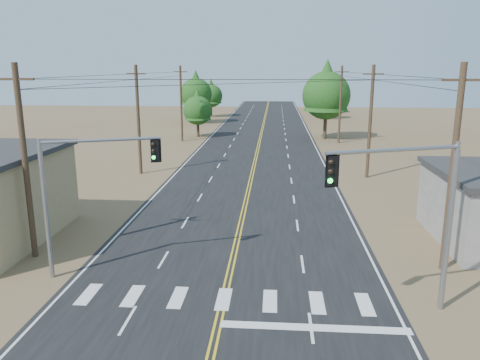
# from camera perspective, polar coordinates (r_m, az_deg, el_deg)

# --- Properties ---
(road) EXTENTS (15.00, 200.00, 0.02)m
(road) POSITION_cam_1_polar(r_m,az_deg,el_deg) (41.50, 1.31, -0.02)
(road) COLOR black
(road) RESTS_ON ground
(utility_pole_left_near) EXTENTS (1.80, 0.30, 10.00)m
(utility_pole_left_near) POSITION_cam_1_polar(r_m,az_deg,el_deg) (26.01, -24.73, 2.05)
(utility_pole_left_near) COLOR #4C3826
(utility_pole_left_near) RESTS_ON ground
(utility_pole_left_mid) EXTENTS (1.80, 0.30, 10.00)m
(utility_pole_left_mid) POSITION_cam_1_polar(r_m,az_deg,el_deg) (44.37, -12.29, 7.26)
(utility_pole_left_mid) COLOR #4C3826
(utility_pole_left_mid) RESTS_ON ground
(utility_pole_left_far) EXTENTS (1.80, 0.30, 10.00)m
(utility_pole_left_far) POSITION_cam_1_polar(r_m,az_deg,el_deg) (63.72, -7.18, 9.28)
(utility_pole_left_far) COLOR #4C3826
(utility_pole_left_far) RESTS_ON ground
(utility_pole_right_near) EXTENTS (1.80, 0.30, 10.00)m
(utility_pole_right_near) POSITION_cam_1_polar(r_m,az_deg,el_deg) (24.27, 24.51, 1.32)
(utility_pole_right_near) COLOR #4C3826
(utility_pole_right_near) RESTS_ON ground
(utility_pole_right_mid) EXTENTS (1.80, 0.30, 10.00)m
(utility_pole_right_mid) POSITION_cam_1_polar(r_m,az_deg,el_deg) (43.36, 15.59, 6.93)
(utility_pole_right_mid) COLOR #4C3826
(utility_pole_right_mid) RESTS_ON ground
(utility_pole_right_far) EXTENTS (1.80, 0.30, 10.00)m
(utility_pole_right_far) POSITION_cam_1_polar(r_m,az_deg,el_deg) (63.02, 12.13, 9.05)
(utility_pole_right_far) COLOR #4C3826
(utility_pole_right_far) RESTS_ON ground
(signal_mast_left) EXTENTS (5.18, 2.09, 6.67)m
(signal_mast_left) POSITION_cam_1_polar(r_m,az_deg,el_deg) (22.96, -18.97, -0.39)
(signal_mast_left) COLOR gray
(signal_mast_left) RESTS_ON ground
(signal_mast_right) EXTENTS (5.34, 2.18, 7.01)m
(signal_mast_right) POSITION_cam_1_polar(r_m,az_deg,el_deg) (19.12, 20.73, -2.57)
(signal_mast_right) COLOR gray
(signal_mast_right) RESTS_ON ground
(tree_left_near) EXTENTS (4.12, 4.12, 6.87)m
(tree_left_near) POSITION_cam_1_polar(r_m,az_deg,el_deg) (67.64, -5.19, 8.80)
(tree_left_near) COLOR #3F2D1E
(tree_left_near) RESTS_ON ground
(tree_left_mid) EXTENTS (5.62, 5.62, 9.37)m
(tree_left_mid) POSITION_cam_1_polar(r_m,az_deg,el_deg) (84.61, -5.39, 10.78)
(tree_left_mid) COLOR #3F2D1E
(tree_left_mid) RESTS_ON ground
(tree_left_far) EXTENTS (4.57, 4.57, 7.61)m
(tree_left_far) POSITION_cam_1_polar(r_m,az_deg,el_deg) (95.77, -3.55, 10.48)
(tree_left_far) COLOR #3F2D1E
(tree_left_far) RESTS_ON ground
(tree_right_near) EXTENTS (6.56, 6.56, 10.93)m
(tree_right_near) POSITION_cam_1_polar(r_m,az_deg,el_deg) (66.07, 10.50, 10.68)
(tree_right_near) COLOR #3F2D1E
(tree_right_near) RESTS_ON ground
(tree_right_mid) EXTENTS (4.31, 4.31, 7.18)m
(tree_right_mid) POSITION_cam_1_polar(r_m,az_deg,el_deg) (93.18, 10.54, 10.04)
(tree_right_mid) COLOR #3F2D1E
(tree_right_mid) RESTS_ON ground
(tree_right_far) EXTENTS (5.25, 5.25, 8.74)m
(tree_right_far) POSITION_cam_1_polar(r_m,az_deg,el_deg) (104.66, 10.14, 10.94)
(tree_right_far) COLOR #3F2D1E
(tree_right_far) RESTS_ON ground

